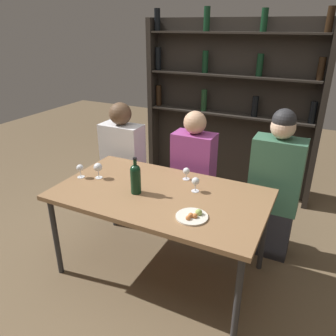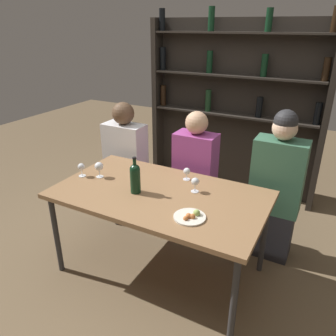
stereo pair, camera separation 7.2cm
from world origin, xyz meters
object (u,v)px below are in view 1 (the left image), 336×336
Objects in this scene: wine_glass_3 at (80,169)px; seated_person_left at (123,164)px; wine_bottle at (136,177)px; wine_glass_0 at (186,172)px; seated_person_center at (193,178)px; wine_glass_2 at (195,182)px; wine_glass_1 at (98,168)px; food_plate_0 at (193,216)px; seated_person_right at (274,189)px.

wine_glass_3 is 0.09× the size of seated_person_left.
wine_bottle is 2.78× the size of wine_glass_0.
seated_person_center is at bearing 0.00° from seated_person_left.
wine_bottle reaches higher than wine_glass_2.
wine_glass_3 is 1.04m from seated_person_center.
wine_glass_1 is 1.15× the size of wine_glass_3.
wine_bottle is 2.17× the size of wine_glass_1.
seated_person_left reaches higher than wine_bottle.
seated_person_right is at bearing 66.01° from food_plate_0.
seated_person_right is (0.51, 0.52, -0.18)m from wine_glass_2.
seated_person_right is at bearing 28.32° from wine_glass_0.
wine_glass_0 is at bearing 131.79° from wine_glass_2.
wine_glass_1 is 0.11× the size of seated_person_left.
wine_bottle is at bearing -50.13° from seated_person_left.
wine_glass_0 is 0.87m from wine_glass_3.
seated_person_center is 0.74m from seated_person_right.
seated_person_right reaches higher than food_plate_0.
wine_glass_2 is 1.01× the size of wine_glass_3.
seated_person_right is (1.51, 0.00, 0.06)m from seated_person_left.
seated_person_center is (0.17, 0.73, -0.29)m from wine_bottle.
seated_person_right is (0.73, 0.00, 0.06)m from seated_person_center.
food_plate_0 is at bearing -62.31° from wine_glass_0.
wine_glass_3 is at bearing -135.58° from seated_person_center.
seated_person_right is at bearing 25.92° from wine_glass_3.
seated_person_right is (0.65, 0.35, -0.17)m from wine_glass_0.
seated_person_left is 1.00× the size of seated_person_center.
food_plate_0 is at bearing -37.52° from seated_person_left.
wine_glass_1 is at bearing -155.78° from wine_glass_0.
wine_glass_0 is 0.08× the size of seated_person_right.
seated_person_right reaches higher than wine_glass_2.
food_plate_0 is at bearing -113.99° from seated_person_right.
wine_glass_3 reaches higher than wine_glass_0.
wine_glass_2 is at bearing -48.21° from wine_glass_0.
wine_glass_2 is 0.09× the size of seated_person_left.
wine_glass_2 is 0.54× the size of food_plate_0.
seated_person_center is at bearing 111.85° from food_plate_0.
wine_bottle is at bearing -150.71° from wine_glass_2.
wine_bottle is at bearing -11.64° from wine_glass_1.
seated_person_right is (0.39, 0.87, -0.12)m from food_plate_0.
wine_glass_0 is at bearing -77.54° from seated_person_center.
seated_person_left reaches higher than wine_glass_0.
wine_glass_1 is (-0.41, 0.09, -0.03)m from wine_bottle.
wine_glass_1 reaches higher than wine_glass_3.
wine_glass_0 is 0.72m from wine_glass_1.
seated_person_right is at bearing 0.00° from seated_person_center.
seated_person_left is (-0.86, 0.35, -0.23)m from wine_glass_0.
wine_glass_1 is 0.96m from food_plate_0.
seated_person_left is at bearing 107.11° from wine_glass_1.
wine_bottle is at bearing -140.79° from seated_person_right.
food_plate_0 is 1.43m from seated_person_left.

